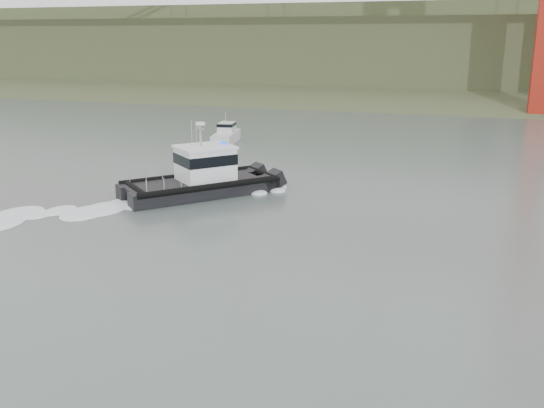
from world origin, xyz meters
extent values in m
plane|color=#45524E|center=(0.00, 0.00, 0.00)|extent=(400.00, 400.00, 0.00)
cube|color=#41502D|center=(0.00, 92.00, 0.00)|extent=(500.00, 44.72, 16.25)
cube|color=#41502D|center=(0.00, 120.00, 6.00)|extent=(500.00, 70.00, 18.00)
cube|color=#41502D|center=(0.00, 145.00, 11.00)|extent=(500.00, 60.00, 16.00)
cube|color=black|center=(-10.82, 17.06, 0.44)|extent=(8.63, 9.67, 1.27)
cube|color=black|center=(-8.67, 15.19, 0.44)|extent=(8.63, 9.67, 1.27)
cube|color=black|center=(-10.09, 15.73, 0.95)|extent=(9.74, 10.34, 0.26)
cube|color=white|center=(-9.40, 16.52, 2.29)|extent=(4.88, 4.94, 2.43)
cube|color=black|center=(-9.40, 16.52, 2.72)|extent=(4.97, 5.03, 0.79)
cube|color=white|center=(-9.40, 16.52, 3.59)|extent=(5.17, 5.24, 0.17)
cylinder|color=#9A9DA3|center=(-9.61, 16.29, 4.45)|extent=(0.17, 0.17, 1.90)
cylinder|color=white|center=(-9.61, 16.29, 5.35)|extent=(0.74, 0.74, 0.19)
cube|color=silver|center=(-17.01, 38.21, 0.52)|extent=(3.19, 6.55, 1.25)
cube|color=silver|center=(-17.11, 38.72, 1.57)|extent=(2.10, 2.77, 1.25)
cube|color=black|center=(-17.11, 38.72, 1.99)|extent=(2.16, 2.83, 0.37)
cylinder|color=#9A9DA3|center=(-17.01, 38.21, 2.72)|extent=(0.08, 0.08, 1.25)
camera|label=1|loc=(9.75, -24.00, 11.50)|focal=40.00mm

